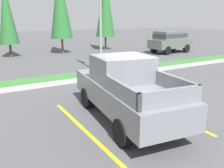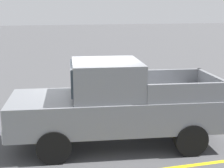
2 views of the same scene
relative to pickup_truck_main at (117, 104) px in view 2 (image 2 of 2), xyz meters
The scene contains 4 objects.
ground_plane 1.40m from the pickup_truck_main, 22.41° to the left, with size 120.00×120.00×0.00m, color #4C4C4F.
parking_line_far 1.86m from the pickup_truck_main, ahead, with size 0.12×4.80×0.01m, color yellow.
pickup_truck_main is the anchor object (origin of this frame).
traffic_cone 2.66m from the pickup_truck_main, 14.05° to the left, with size 0.36×0.36×0.60m.
Camera 2 is at (-8.38, 1.73, 3.32)m, focal length 53.35 mm.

